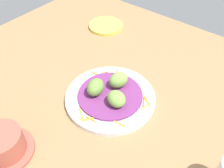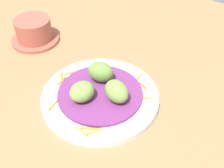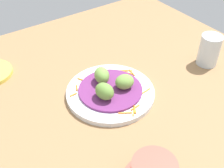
# 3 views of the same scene
# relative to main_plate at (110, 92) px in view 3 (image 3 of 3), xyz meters

# --- Properties ---
(table_surface) EXTENTS (1.10, 1.10, 0.02)m
(table_surface) POSITION_rel_main_plate_xyz_m (0.06, -0.02, -0.02)
(table_surface) COLOR #936D47
(table_surface) RESTS_ON ground
(main_plate) EXTENTS (0.24, 0.24, 0.01)m
(main_plate) POSITION_rel_main_plate_xyz_m (0.00, 0.00, 0.00)
(main_plate) COLOR silver
(main_plate) RESTS_ON table_surface
(cabbage_bed) EXTENTS (0.17, 0.17, 0.01)m
(cabbage_bed) POSITION_rel_main_plate_xyz_m (0.00, 0.00, 0.01)
(cabbage_bed) COLOR #702D6B
(cabbage_bed) RESTS_ON main_plate
(carrot_garnish) EXTENTS (0.21, 0.21, 0.00)m
(carrot_garnish) POSITION_rel_main_plate_xyz_m (0.02, 0.02, 0.01)
(carrot_garnish) COLOR orange
(carrot_garnish) RESTS_ON main_plate
(guac_scoop_left) EXTENTS (0.06, 0.05, 0.04)m
(guac_scoop_left) POSITION_rel_main_plate_xyz_m (0.02, -0.03, 0.04)
(guac_scoop_left) COLOR olive
(guac_scoop_left) RESTS_ON cabbage_bed
(guac_scoop_center) EXTENTS (0.06, 0.06, 0.04)m
(guac_scoop_center) POSITION_rel_main_plate_xyz_m (0.02, 0.03, 0.03)
(guac_scoop_center) COLOR #759E47
(guac_scoop_center) RESTS_ON cabbage_bed
(guac_scoop_right) EXTENTS (0.06, 0.06, 0.04)m
(guac_scoop_right) POSITION_rel_main_plate_xyz_m (-0.04, -0.00, 0.04)
(guac_scoop_right) COLOR #759E47
(guac_scoop_right) RESTS_ON cabbage_bed
(water_glass) EXTENTS (0.06, 0.06, 0.10)m
(water_glass) POSITION_rel_main_plate_xyz_m (0.05, 0.33, 0.04)
(water_glass) COLOR silver
(water_glass) RESTS_ON table_surface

